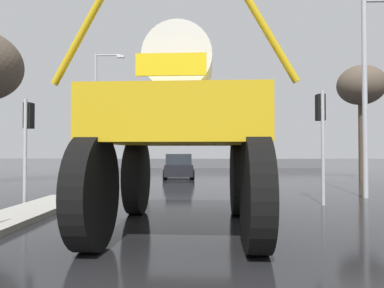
# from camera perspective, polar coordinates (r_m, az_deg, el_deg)

# --- Properties ---
(ground_plane) EXTENTS (120.00, 120.00, 0.00)m
(ground_plane) POSITION_cam_1_polar(r_m,az_deg,el_deg) (19.79, -0.34, -6.08)
(ground_plane) COLOR black
(median_island) EXTENTS (1.37, 7.24, 0.15)m
(median_island) POSITION_cam_1_polar(r_m,az_deg,el_deg) (9.88, -26.71, -10.47)
(median_island) COLOR #9E9B93
(median_island) RESTS_ON ground
(oversize_sprayer) EXTENTS (4.15, 5.62, 4.83)m
(oversize_sprayer) POSITION_cam_1_polar(r_m,az_deg,el_deg) (7.63, -1.65, 2.29)
(oversize_sprayer) COLOR black
(oversize_sprayer) RESTS_ON ground
(sedan_ahead) EXTENTS (2.09, 4.20, 1.52)m
(sedan_ahead) POSITION_cam_1_polar(r_m,az_deg,el_deg) (22.23, -2.20, -3.70)
(sedan_ahead) COLOR black
(sedan_ahead) RESTS_ON ground
(traffic_signal_near_left) EXTENTS (0.24, 0.54, 3.38)m
(traffic_signal_near_left) POSITION_cam_1_polar(r_m,az_deg,el_deg) (12.58, -25.22, 2.43)
(traffic_signal_near_left) COLOR #A8AAAF
(traffic_signal_near_left) RESTS_ON ground
(traffic_signal_near_right) EXTENTS (0.24, 0.54, 3.61)m
(traffic_signal_near_right) POSITION_cam_1_polar(r_m,az_deg,el_deg) (11.88, 20.31, 3.46)
(traffic_signal_near_right) COLOR #A8AAAF
(traffic_signal_near_right) RESTS_ON ground
(traffic_signal_far_left) EXTENTS (0.24, 0.55, 3.72)m
(traffic_signal_far_left) POSITION_cam_1_polar(r_m,az_deg,el_deg) (30.20, -7.32, 0.77)
(traffic_signal_far_left) COLOR #A8AAAF
(traffic_signal_far_left) RESTS_ON ground
(streetlight_near_right) EXTENTS (1.58, 0.24, 7.33)m
(streetlight_near_right) POSITION_cam_1_polar(r_m,az_deg,el_deg) (14.36, 26.79, 8.49)
(streetlight_near_right) COLOR #A8AAAF
(streetlight_near_right) RESTS_ON ground
(streetlight_far_left) EXTENTS (2.06, 0.24, 8.41)m
(streetlight_far_left) POSITION_cam_1_polar(r_m,az_deg,el_deg) (24.78, -15.13, 5.78)
(streetlight_far_left) COLOR #A8AAAF
(streetlight_far_left) RESTS_ON ground
(bare_tree_right) EXTENTS (2.72, 2.72, 6.72)m
(bare_tree_right) POSITION_cam_1_polar(r_m,az_deg,el_deg) (22.92, 25.91, 8.38)
(bare_tree_right) COLOR #473828
(bare_tree_right) RESTS_ON ground
(roadside_barrier) EXTENTS (25.51, 0.24, 0.90)m
(roadside_barrier) POSITION_cam_1_polar(r_m,az_deg,el_deg) (35.25, 0.46, -3.19)
(roadside_barrier) COLOR #59595B
(roadside_barrier) RESTS_ON ground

